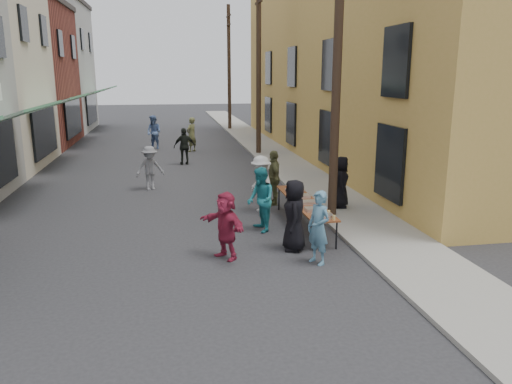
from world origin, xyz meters
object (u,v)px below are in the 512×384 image
object	(u,v)px
guest_front_c	(261,200)
utility_pole_near	(337,62)
serving_table	(304,202)
catering_tray_sausage	(323,216)
utility_pole_far	(229,69)
server	(341,182)
utility_pole_mid	(259,67)
guest_front_a	(294,215)

from	to	relation	value
guest_front_c	utility_pole_near	bearing A→B (deg)	103.65
serving_table	catering_tray_sausage	world-z (taller)	catering_tray_sausage
utility_pole_far	guest_front_c	bearing A→B (deg)	-95.35
utility_pole_near	serving_table	distance (m)	4.02
guest_front_c	server	size ratio (longest dim) A/B	1.10
catering_tray_sausage	serving_table	bearing A→B (deg)	90.00
utility_pole_near	catering_tray_sausage	distance (m)	4.57
utility_pole_near	catering_tray_sausage	bearing A→B (deg)	-113.81
utility_pole_mid	server	xyz separation A→B (m)	(0.51, -11.28, -3.60)
utility_pole_far	guest_front_a	world-z (taller)	utility_pole_far
utility_pole_mid	catering_tray_sausage	bearing A→B (deg)	-94.27
utility_pole_far	catering_tray_sausage	bearing A→B (deg)	-92.33
catering_tray_sausage	guest_front_a	distance (m)	0.74
utility_pole_mid	utility_pole_far	xyz separation A→B (m)	(0.00, 12.00, 0.00)
utility_pole_far	server	xyz separation A→B (m)	(0.51, -23.28, -3.60)
serving_table	guest_front_a	bearing A→B (deg)	-113.05
server	serving_table	bearing A→B (deg)	150.87
guest_front_a	server	distance (m)	3.99
serving_table	server	world-z (taller)	server
utility_pole_near	guest_front_a	distance (m)	4.78
utility_pole_near	server	distance (m)	3.71
serving_table	guest_front_c	bearing A→B (deg)	-173.21
utility_pole_mid	catering_tray_sausage	xyz separation A→B (m)	(-1.08, -14.44, -3.71)
guest_front_a	guest_front_c	world-z (taller)	guest_front_c
utility_pole_near	utility_pole_mid	bearing A→B (deg)	90.00
server	utility_pole_mid	bearing A→B (deg)	19.70
server	guest_front_c	bearing A→B (deg)	137.50
utility_pole_near	guest_front_a	bearing A→B (deg)	-125.73
utility_pole_mid	guest_front_a	size ratio (longest dim) A/B	5.18
catering_tray_sausage	guest_front_c	bearing A→B (deg)	130.02
serving_table	server	bearing A→B (deg)	43.74
utility_pole_near	serving_table	bearing A→B (deg)	-143.66
utility_pole_near	utility_pole_far	world-z (taller)	same
server	catering_tray_sausage	bearing A→B (deg)	170.53
utility_pole_mid	guest_front_a	distance (m)	15.08
utility_pole_far	catering_tray_sausage	xyz separation A→B (m)	(-1.08, -26.44, -3.71)
guest_front_c	catering_tray_sausage	bearing A→B (deg)	31.69
utility_pole_near	utility_pole_far	distance (m)	24.00
utility_pole_mid	utility_pole_far	bearing A→B (deg)	90.00
utility_pole_near	guest_front_c	xyz separation A→B (m)	(-2.34, -0.94, -3.62)
utility_pole_far	serving_table	size ratio (longest dim) A/B	2.25
server	guest_front_a	bearing A→B (deg)	161.55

